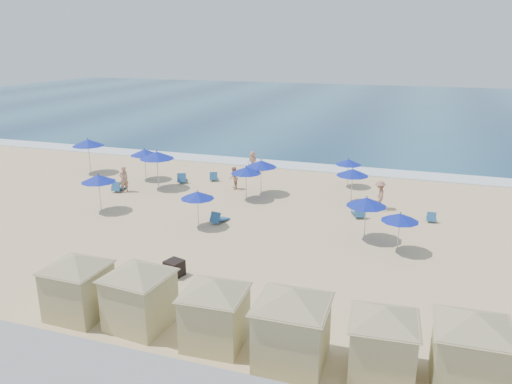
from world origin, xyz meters
TOP-DOWN VIEW (x-y plane):
  - ground at (0.00, 0.00)m, footprint 160.00×160.00m
  - ocean at (0.00, 55.00)m, footprint 160.00×80.00m
  - surf_line at (0.00, 15.50)m, footprint 160.00×2.50m
  - trash_bin at (-1.15, -5.25)m, footprint 0.87×0.87m
  - cabana_0 at (-2.95, -9.27)m, footprint 4.22×4.22m
  - cabana_1 at (-0.43, -9.16)m, footprint 4.28×4.28m
  - cabana_2 at (2.53, -9.31)m, footprint 4.15×4.15m
  - cabana_3 at (5.23, -9.53)m, footprint 4.57×4.57m
  - cabana_4 at (7.96, -9.25)m, footprint 4.10×4.10m
  - cabana_5 at (10.39, -9.03)m, footprint 4.39×4.39m
  - umbrella_0 at (-15.57, 8.42)m, footprint 2.39×2.39m
  - umbrella_1 at (-8.51, 6.39)m, footprint 2.37×2.37m
  - umbrella_2 at (-10.51, 8.11)m, footprint 2.07×2.07m
  - umbrella_3 at (-9.36, 1.03)m, footprint 2.04×2.04m
  - umbrella_4 at (-1.90, 5.94)m, footprint 1.97×1.97m
  - umbrella_5 at (-2.72, 0.50)m, footprint 1.84×1.84m
  - umbrella_6 at (-1.37, 7.39)m, footprint 2.09×2.09m
  - umbrella_7 at (6.12, 1.60)m, footprint 2.05×2.05m
  - umbrella_8 at (3.78, 10.96)m, footprint 1.79×1.79m
  - umbrella_9 at (4.57, 7.40)m, footprint 2.02×2.02m
  - umbrella_10 at (7.83, 0.50)m, footprint 1.80×1.80m
  - beach_chair_0 at (-10.74, 4.87)m, footprint 0.82×1.41m
  - beach_chair_1 at (-7.64, 8.23)m, footprint 1.12×1.52m
  - beach_chair_2 at (-5.72, 9.49)m, footprint 1.01×1.37m
  - beach_chair_3 at (-1.91, 1.43)m, footprint 0.79×1.39m
  - beach_chair_4 at (5.37, 4.96)m, footprint 0.99×1.47m
  - beach_chair_5 at (9.35, 5.56)m, footprint 0.53×1.13m
  - beachgoer_0 at (-10.27, 4.92)m, footprint 0.68×0.76m
  - beachgoer_1 at (-3.50, 7.86)m, footprint 0.85×0.93m
  - beachgoer_2 at (6.35, 6.79)m, footprint 0.78×1.20m
  - beachgoer_3 at (-3.92, 13.00)m, footprint 0.85×0.91m

SIDE VIEW (x-z plane):
  - ground at x=0.00m, z-range 0.00..0.00m
  - ocean at x=0.00m, z-range 0.00..0.06m
  - surf_line at x=0.00m, z-range 0.00..0.08m
  - beach_chair_5 at x=9.35m, z-range -0.09..0.52m
  - beach_chair_2 at x=-5.72m, z-range -0.11..0.58m
  - beach_chair_3 at x=-1.91m, z-range -0.11..0.61m
  - beach_chair_0 at x=-10.74m, z-range -0.11..0.62m
  - beach_chair_4 at x=5.37m, z-range -0.11..0.63m
  - beach_chair_1 at x=-7.64m, z-range -0.12..0.65m
  - trash_bin at x=-1.15m, z-range 0.00..0.71m
  - beachgoer_1 at x=-3.50m, z-range 0.00..1.55m
  - beachgoer_3 at x=-3.92m, z-range 0.00..1.56m
  - beachgoer_0 at x=-10.27m, z-range 0.00..1.75m
  - beachgoer_2 at x=6.35m, z-range 0.00..1.76m
  - cabana_4 at x=7.96m, z-range 0.19..2.77m
  - cabana_2 at x=2.53m, z-range 0.19..2.80m
  - cabana_0 at x=-2.95m, z-range 0.19..2.84m
  - cabana_1 at x=-0.43m, z-range 0.20..2.89m
  - cabana_5 at x=10.39m, z-range 0.20..2.96m
  - cabana_3 at x=5.23m, z-range 0.21..3.07m
  - umbrella_8 at x=3.78m, z-range 0.75..2.79m
  - umbrella_10 at x=7.83m, z-range 0.75..2.80m
  - umbrella_5 at x=-2.72m, z-range 0.77..2.87m
  - umbrella_4 at x=-1.90m, z-range 0.82..3.06m
  - umbrella_9 at x=4.57m, z-range 0.84..3.14m
  - umbrella_3 at x=-9.36m, z-range 0.85..3.18m
  - umbrella_7 at x=6.12m, z-range 0.86..3.19m
  - umbrella_2 at x=-10.51m, z-range 0.86..3.22m
  - umbrella_6 at x=-1.37m, z-range 0.87..3.26m
  - umbrella_1 at x=-8.51m, z-range 0.99..3.68m
  - umbrella_0 at x=-15.57m, z-range 1.00..3.72m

